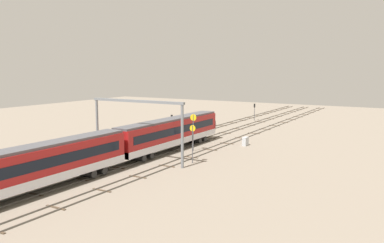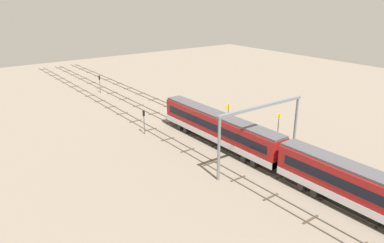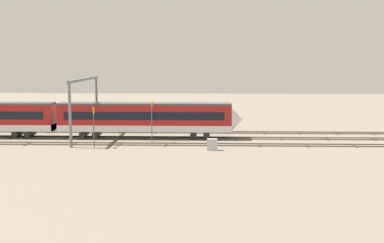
{
  "view_description": "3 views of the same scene",
  "coord_description": "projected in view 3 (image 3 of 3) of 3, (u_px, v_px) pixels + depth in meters",
  "views": [
    {
      "loc": [
        -57.73,
        -33.54,
        12.68
      ],
      "look_at": [
        2.93,
        1.71,
        3.29
      ],
      "focal_mm": 38.2,
      "sensor_mm": 36.0,
      "label": 1
    },
    {
      "loc": [
        -44.92,
        33.31,
        21.68
      ],
      "look_at": [
        -0.54,
        0.61,
        2.24
      ],
      "focal_mm": 33.92,
      "sensor_mm": 36.0,
      "label": 2
    },
    {
      "loc": [
        2.38,
        -65.17,
        11.36
      ],
      "look_at": [
        0.26,
        -1.55,
        2.59
      ],
      "focal_mm": 44.4,
      "sensor_mm": 36.0,
      "label": 3
    }
  ],
  "objects": [
    {
      "name": "track_with_train",
      "position": [
        191.0,
        138.0,
        66.15
      ],
      "size": [
        144.71,
        2.4,
        0.16
      ],
      "color": "#59544C",
      "rests_on": "ground"
    },
    {
      "name": "overhead_gantry",
      "position": [
        84.0,
        95.0,
        65.78
      ],
      "size": [
        0.4,
        14.83,
        8.36
      ],
      "color": "slate",
      "rests_on": "ground"
    },
    {
      "name": "ground_plane",
      "position": [
        191.0,
        138.0,
        66.16
      ],
      "size": [
        160.71,
        160.71,
        0.0
      ],
      "primitive_type": "plane",
      "color": "gray"
    },
    {
      "name": "relay_cabinet",
      "position": [
        212.0,
        144.0,
        57.75
      ],
      "size": [
        1.27,
        0.67,
        1.41
      ],
      "color": "#B2B7BC",
      "rests_on": "ground"
    },
    {
      "name": "track_near_foreground",
      "position": [
        189.0,
        144.0,
        61.22
      ],
      "size": [
        144.71,
        2.4,
        0.16
      ],
      "color": "#59544C",
      "rests_on": "ground"
    },
    {
      "name": "speed_sign_near_foreground",
      "position": [
        94.0,
        122.0,
        59.21
      ],
      "size": [
        0.14,
        0.83,
        5.1
      ],
      "color": "#4C4C51",
      "rests_on": "ground"
    },
    {
      "name": "signal_light_trackside_departure",
      "position": [
        220.0,
        114.0,
        72.33
      ],
      "size": [
        0.31,
        0.32,
        4.02
      ],
      "color": "#4C4C51",
      "rests_on": "ground"
    },
    {
      "name": "track_middle",
      "position": [
        192.0,
        132.0,
        71.08
      ],
      "size": [
        144.71,
        2.4,
        0.16
      ],
      "color": "#59544C",
      "rests_on": "ground"
    },
    {
      "name": "speed_sign_mid_trackside",
      "position": [
        152.0,
        114.0,
        62.73
      ],
      "size": [
        0.14,
        1.01,
        5.64
      ],
      "color": "#4C4C51",
      "rests_on": "ground"
    }
  ]
}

